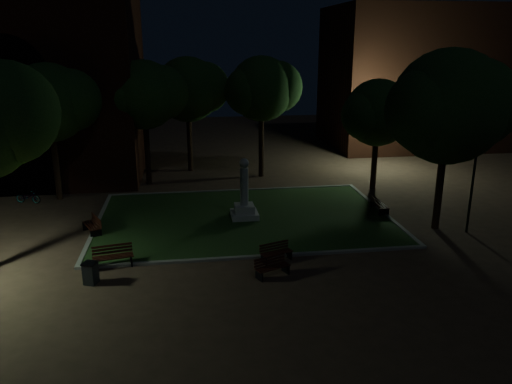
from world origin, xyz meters
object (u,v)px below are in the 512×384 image
(bench_left_side, at_px, (93,226))
(bicycle, at_px, (28,196))
(monument, at_px, (244,201))
(bench_near_left, at_px, (276,253))
(bench_right_side, at_px, (378,205))
(trash_bin, at_px, (91,273))
(bench_west_near, at_px, (113,257))
(bench_near_right, at_px, (272,267))

(bench_left_side, xyz_separation_m, bicycle, (-4.54, 5.55, -0.01))
(monument, height_order, bench_near_left, monument)
(bench_left_side, height_order, bench_right_side, bench_right_side)
(bench_right_side, relative_size, bicycle, 1.09)
(bench_near_left, bearing_deg, trash_bin, 169.02)
(bench_west_near, bearing_deg, bench_right_side, 9.20)
(bench_right_side, distance_m, bicycle, 20.06)
(monument, bearing_deg, bench_near_left, -82.82)
(bench_near_right, height_order, bench_right_side, bench_right_side)
(bicycle, bearing_deg, monument, -93.16)
(bench_near_left, bearing_deg, bench_west_near, 157.43)
(bench_near_left, height_order, bench_right_side, bench_right_side)
(bench_west_near, bearing_deg, bench_near_right, -27.12)
(bench_right_side, relative_size, trash_bin, 1.87)
(bench_left_side, relative_size, bicycle, 1.09)
(monument, height_order, bench_left_side, monument)
(bench_near_right, relative_size, bicycle, 1.00)
(bench_near_right, distance_m, bench_right_side, 9.91)
(monument, xyz_separation_m, bench_left_side, (-7.59, -1.07, -0.55))
(bench_near_right, height_order, bench_left_side, bench_left_side)
(bench_near_right, relative_size, bench_west_near, 0.89)
(bench_west_near, bearing_deg, bench_left_side, 98.91)
(bench_left_side, bearing_deg, monument, 73.37)
(trash_bin, bearing_deg, bench_near_right, -2.89)
(bicycle, bearing_deg, bench_west_near, -130.73)
(bench_near_left, height_order, bicycle, bicycle)
(bench_near_left, height_order, bench_west_near, bench_west_near)
(bench_near_right, xyz_separation_m, bench_west_near, (-6.40, 1.84, 0.05))
(bench_near_right, bearing_deg, bicycle, 114.27)
(bench_west_near, distance_m, bicycle, 11.25)
(bench_near_left, xyz_separation_m, bench_near_right, (-0.43, -1.43, 0.01))
(monument, xyz_separation_m, bench_near_right, (0.26, -6.88, -0.58))
(bench_near_right, bearing_deg, trash_bin, 153.93)
(bench_left_side, height_order, trash_bin, trash_bin)
(monument, relative_size, bench_west_near, 1.87)
(monument, bearing_deg, bench_right_side, -0.19)
(monument, height_order, bench_west_near, monument)
(bench_near_right, bearing_deg, bench_left_side, 120.29)
(bench_near_left, bearing_deg, bench_left_side, 132.95)
(bench_left_side, relative_size, bench_right_side, 0.99)
(bench_near_left, relative_size, bicycle, 0.98)
(bench_west_near, xyz_separation_m, bench_left_side, (-1.45, 3.97, -0.02))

